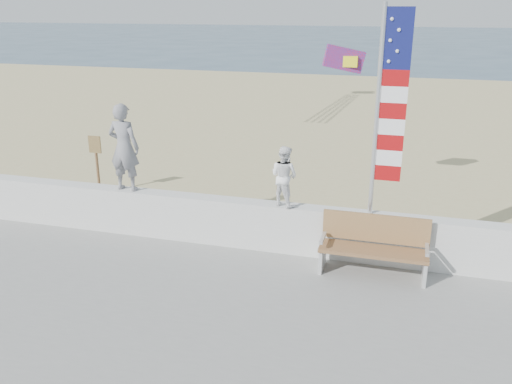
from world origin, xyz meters
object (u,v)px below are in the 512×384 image
adult (124,147)px  flag (386,105)px  bench (374,245)px  child (284,176)px

adult → flag: (4.83, -0.00, 1.06)m
adult → bench: size_ratio=0.95×
adult → child: 3.17m
child → flag: (1.67, -0.00, 1.36)m
bench → flag: flag is taller
bench → flag: size_ratio=0.51×
adult → bench: (4.84, -0.45, -1.24)m
bench → flag: 2.35m
flag → adult: bearing=180.0°
bench → flag: (-0.01, 0.45, 2.30)m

